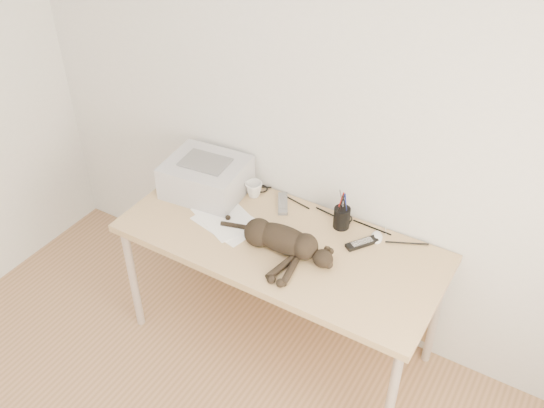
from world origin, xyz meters
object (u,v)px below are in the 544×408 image
Objects in this scene: printer at (206,177)px; pen_cup at (342,217)px; cat at (279,240)px; desk at (288,250)px; mouse at (377,236)px; mug at (254,189)px.

printer is 0.76m from pen_cup.
desk is at bearing 100.86° from cat.
pen_cup is at bearing 7.66° from printer.
pen_cup reaches higher than desk.
pen_cup reaches higher than printer.
mouse is (0.40, 0.17, 0.15)m from desk.
desk is at bearing -177.66° from mouse.
pen_cup is at bearing 0.69° from mug.
desk is 3.60× the size of printer.
printer is at bearing -172.34° from pen_cup.
cat is 0.46m from mug.
desk is 0.25m from cat.
desk is 17.46× the size of mug.
mug is at bearing 160.43° from mouse.
pen_cup is 0.19m from mouse.
pen_cup is (0.21, 0.16, 0.19)m from desk.
mug is 0.52m from pen_cup.
mouse is (0.70, 0.02, -0.03)m from mug.
mug reaches higher than mouse.
cat is at bearing -159.58° from mouse.
cat is at bearing -20.09° from printer.
printer reaches higher than desk.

